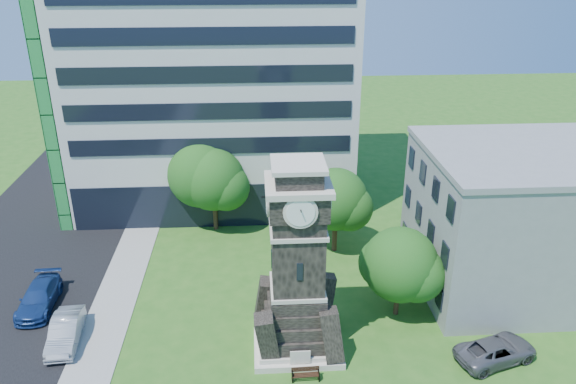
{
  "coord_description": "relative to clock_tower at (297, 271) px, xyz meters",
  "views": [
    {
      "loc": [
        0.63,
        -26.55,
        23.11
      ],
      "look_at": [
        2.8,
        7.87,
        7.87
      ],
      "focal_mm": 35.0,
      "sensor_mm": 36.0,
      "label": 1
    }
  ],
  "objects": [
    {
      "name": "tree_nc",
      "position": [
        -5.89,
        16.01,
        -0.73
      ],
      "size": [
        5.95,
        5.41,
        7.45
      ],
      "rotation": [
        0.0,
        0.0,
        -0.11
      ],
      "color": "#332114",
      "rests_on": "ground"
    },
    {
      "name": "car_street_mid",
      "position": [
        -14.56,
        1.03,
        -4.49
      ],
      "size": [
        2.09,
        4.94,
        1.58
      ],
      "primitive_type": "imported",
      "rotation": [
        0.0,
        0.0,
        0.09
      ],
      "color": "#939699",
      "rests_on": "ground"
    },
    {
      "name": "park_bench",
      "position": [
        0.24,
        -3.32,
        -4.83
      ],
      "size": [
        1.63,
        0.43,
        0.84
      ],
      "rotation": [
        0.0,
        0.0,
        0.03
      ],
      "color": "black",
      "rests_on": "ground"
    },
    {
      "name": "tree_ne",
      "position": [
        4.05,
        11.57,
        -0.86
      ],
      "size": [
        5.54,
        5.03,
        7.12
      ],
      "rotation": [
        0.0,
        0.0,
        0.09
      ],
      "color": "#332114",
      "rests_on": "ground"
    },
    {
      "name": "ground",
      "position": [
        -3.0,
        -2.0,
        -5.28
      ],
      "size": [
        160.0,
        160.0,
        0.0
      ],
      "primitive_type": "plane",
      "color": "#295D1A",
      "rests_on": "ground"
    },
    {
      "name": "car_east_lot",
      "position": [
        11.87,
        -2.34,
        -4.57
      ],
      "size": [
        5.56,
        3.79,
        1.41
      ],
      "primitive_type": "imported",
      "rotation": [
        0.0,
        0.0,
        1.88
      ],
      "color": "#55555B",
      "rests_on": "ground"
    },
    {
      "name": "office_low",
      "position": [
        16.97,
        6.0,
        -0.07
      ],
      "size": [
        15.2,
        12.2,
        10.4
      ],
      "color": "gray",
      "rests_on": "ground"
    },
    {
      "name": "tree_nw",
      "position": [
        -6.97,
        16.72,
        -0.55
      ],
      "size": [
        6.33,
        5.75,
        7.8
      ],
      "rotation": [
        0.0,
        0.0,
        0.27
      ],
      "color": "#332114",
      "rests_on": "ground"
    },
    {
      "name": "sidewalk",
      "position": [
        -12.5,
        3.0,
        -5.25
      ],
      "size": [
        3.0,
        70.0,
        0.06
      ],
      "primitive_type": "cube",
      "color": "gray",
      "rests_on": "ground"
    },
    {
      "name": "office_tall",
      "position": [
        -6.2,
        23.84,
        8.94
      ],
      "size": [
        26.2,
        15.11,
        28.6
      ],
      "color": "silver",
      "rests_on": "ground"
    },
    {
      "name": "car_street_north",
      "position": [
        -17.51,
        4.95,
        -4.5
      ],
      "size": [
        2.38,
        5.45,
        1.56
      ],
      "primitive_type": "imported",
      "rotation": [
        0.0,
        0.0,
        0.04
      ],
      "color": "navy",
      "rests_on": "ground"
    },
    {
      "name": "clock_tower",
      "position": [
        0.0,
        0.0,
        0.0
      ],
      "size": [
        5.4,
        5.4,
        12.22
      ],
      "color": "beige",
      "rests_on": "ground"
    },
    {
      "name": "tree_east",
      "position": [
        7.05,
        2.64,
        -1.55
      ],
      "size": [
        5.51,
        5.01,
        6.4
      ],
      "rotation": [
        0.0,
        0.0,
        0.06
      ],
      "color": "#332114",
      "rests_on": "ground"
    }
  ]
}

